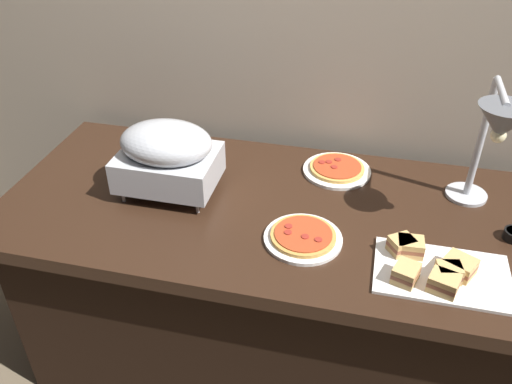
# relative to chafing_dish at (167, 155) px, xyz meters

# --- Properties ---
(ground_plane) EXTENTS (8.00, 8.00, 0.00)m
(ground_plane) POSITION_rel_chafing_dish_xyz_m (0.39, -0.01, -0.91)
(ground_plane) COLOR brown
(back_wall) EXTENTS (4.40, 0.04, 2.40)m
(back_wall) POSITION_rel_chafing_dish_xyz_m (0.39, 0.49, 0.29)
(back_wall) COLOR tan
(back_wall) RESTS_ON ground_plane
(buffet_table) EXTENTS (1.90, 0.84, 0.76)m
(buffet_table) POSITION_rel_chafing_dish_xyz_m (0.39, -0.01, -0.52)
(buffet_table) COLOR black
(buffet_table) RESTS_ON ground_plane
(chafing_dish) EXTENTS (0.33, 0.25, 0.26)m
(chafing_dish) POSITION_rel_chafing_dish_xyz_m (0.00, 0.00, 0.00)
(chafing_dish) COLOR #B7BABF
(chafing_dish) RESTS_ON buffet_table
(heat_lamp) EXTENTS (0.15, 0.34, 0.44)m
(heat_lamp) POSITION_rel_chafing_dish_xyz_m (1.01, 0.04, 0.19)
(heat_lamp) COLOR #B7BABF
(heat_lamp) RESTS_ON buffet_table
(pizza_plate_front) EXTENTS (0.25, 0.25, 0.03)m
(pizza_plate_front) POSITION_rel_chafing_dish_xyz_m (0.55, 0.26, -0.13)
(pizza_plate_front) COLOR white
(pizza_plate_front) RESTS_ON buffet_table
(pizza_plate_center) EXTENTS (0.24, 0.24, 0.03)m
(pizza_plate_center) POSITION_rel_chafing_dish_xyz_m (0.50, -0.16, -0.13)
(pizza_plate_center) COLOR white
(pizza_plate_center) RESTS_ON buffet_table
(sandwich_platter) EXTENTS (0.38, 0.24, 0.06)m
(sandwich_platter) POSITION_rel_chafing_dish_xyz_m (0.88, -0.23, -0.12)
(sandwich_platter) COLOR white
(sandwich_platter) RESTS_ON buffet_table
(sauce_cup_near) EXTENTS (0.07, 0.07, 0.04)m
(sauce_cup_near) POSITION_rel_chafing_dish_xyz_m (-0.21, 0.09, -0.12)
(sauce_cup_near) COLOR black
(sauce_cup_near) RESTS_ON buffet_table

